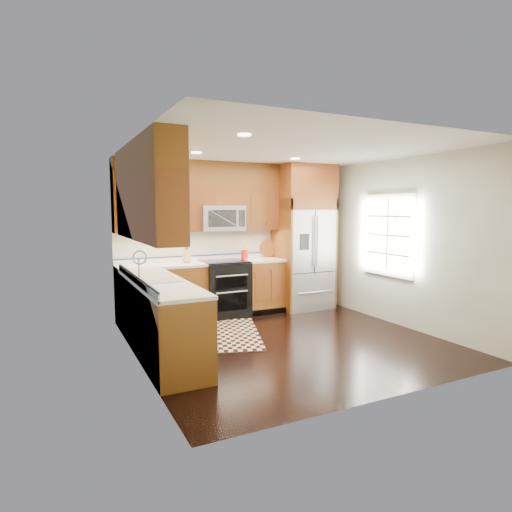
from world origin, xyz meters
name	(u,v)px	position (x,y,z in m)	size (l,w,h in m)	color
ground	(286,341)	(0.00, 0.00, 0.00)	(4.00, 4.00, 0.00)	black
wall_back	(230,238)	(0.00, 2.00, 1.30)	(4.00, 0.02, 2.60)	silver
wall_left	(137,254)	(-2.00, 0.00, 1.30)	(0.02, 4.00, 2.60)	silver
wall_right	(398,242)	(2.00, 0.00, 1.30)	(0.02, 4.00, 2.60)	silver
window	(388,235)	(1.98, 0.20, 1.40)	(0.04, 1.10, 1.30)	white
base_cabinets	(181,305)	(-1.23, 0.90, 0.45)	(2.85, 3.00, 0.90)	brown
countertop	(188,271)	(-1.09, 1.01, 0.92)	(2.86, 3.01, 0.04)	white
upper_cabinets	(181,194)	(-1.15, 1.09, 2.02)	(2.85, 3.00, 1.15)	brown
range	(224,289)	(-0.25, 1.67, 0.47)	(0.76, 0.67, 0.95)	black
microwave	(221,218)	(-0.25, 1.80, 1.66)	(0.76, 0.40, 0.42)	#B2B2B7
refrigerator	(304,237)	(1.30, 1.63, 1.30)	(0.98, 0.75, 2.60)	#B2B2B7
sink_faucet	(156,276)	(-1.73, 0.23, 0.99)	(0.54, 0.44, 0.37)	#B2B2B7
rug	(225,334)	(-0.66, 0.65, 0.01)	(0.98, 1.63, 0.01)	black
knife_block	(187,256)	(-0.88, 1.74, 1.05)	(0.10, 0.14, 0.27)	tan
utensil_crock	(244,252)	(0.19, 1.81, 1.06)	(0.15, 0.15, 0.34)	#AD1815
cutting_board	(268,256)	(0.73, 1.94, 0.95)	(0.32, 0.32, 0.02)	brown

